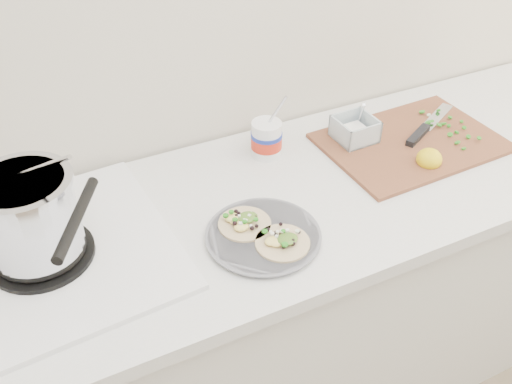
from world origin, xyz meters
name	(u,v)px	position (x,y,z in m)	size (l,w,h in m)	color
counter	(268,309)	(0.00, 1.43, 0.45)	(2.44, 0.66, 0.90)	silver
stove	(35,231)	(-0.57, 1.44, 0.99)	(0.61, 0.57, 0.27)	silver
taco_plate	(263,233)	(-0.09, 1.29, 0.92)	(0.28, 0.28, 0.04)	slate
tub	(268,135)	(0.08, 1.60, 0.96)	(0.09, 0.09, 0.20)	white
cutboard	(406,137)	(0.47, 1.48, 0.92)	(0.52, 0.37, 0.08)	brown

